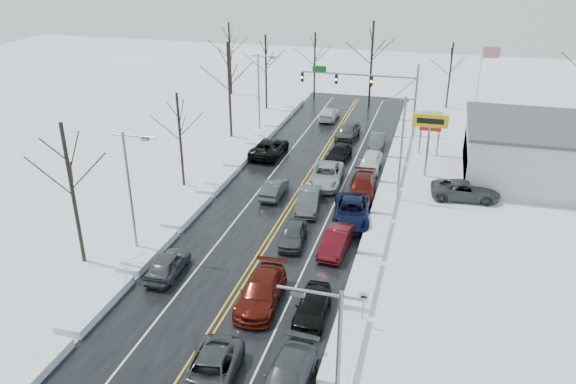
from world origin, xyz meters
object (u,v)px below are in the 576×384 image
(tires_plus_sign, at_px, (430,125))
(oncoming_car_0, at_px, (274,196))
(flagpole, at_px, (480,83))
(traffic_signal_mast, at_px, (371,85))

(tires_plus_sign, relative_size, oncoming_car_0, 1.36)
(flagpole, bearing_deg, traffic_signal_mast, -170.27)
(traffic_signal_mast, bearing_deg, tires_plus_sign, -59.54)
(traffic_signal_mast, bearing_deg, flagpole, 9.73)
(oncoming_car_0, bearing_deg, tires_plus_sign, -146.81)
(tires_plus_sign, relative_size, flagpole, 0.60)
(flagpole, relative_size, oncoming_car_0, 2.27)
(traffic_signal_mast, xyz_separation_m, oncoming_car_0, (-5.32, -20.13, -5.48))
(oncoming_car_0, bearing_deg, flagpole, -127.71)
(flagpole, xyz_separation_m, oncoming_car_0, (-17.04, -22.14, -5.93))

